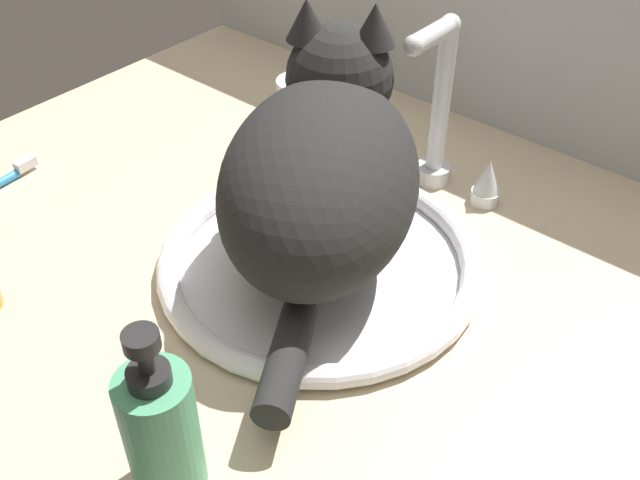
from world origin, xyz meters
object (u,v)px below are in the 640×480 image
faucet (438,125)px  soap_pump_bottle (161,430)px  sink_basin (320,263)px  cat (324,167)px  metal_jar (299,100)px

faucet → soap_pump_bottle: bearing=-81.6°
sink_basin → cat: size_ratio=0.91×
sink_basin → cat: (-0.99, 1.71, 10.22)cm
sink_basin → faucet: (0.00, 20.21, 6.76)cm
faucet → soap_pump_bottle: size_ratio=1.27×
sink_basin → cat: cat is taller
faucet → metal_jar: (-21.42, 0.97, -4.85)cm
cat → soap_pump_bottle: cat is taller
soap_pump_bottle → cat: bearing=105.9°
cat → soap_pump_bottle: bearing=-74.1°
metal_jar → cat: bearing=-43.6°
sink_basin → metal_jar: (-21.42, 21.18, 1.91)cm
sink_basin → soap_pump_bottle: soap_pump_bottle is taller
cat → soap_pump_bottle: (7.73, -27.20, -5.07)cm
sink_basin → metal_jar: metal_jar is taller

